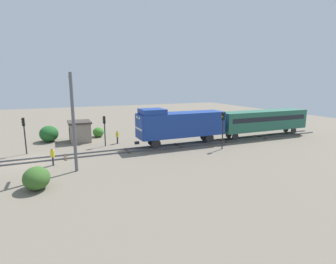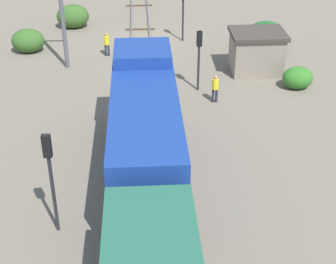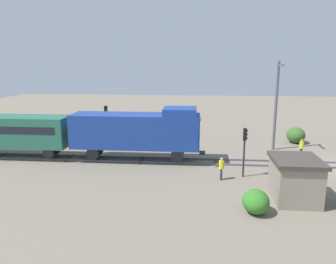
{
  "view_description": "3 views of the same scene",
  "coord_description": "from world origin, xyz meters",
  "px_view_note": "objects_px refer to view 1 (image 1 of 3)",
  "views": [
    {
      "loc": [
        28.85,
        2.66,
        7.85
      ],
      "look_at": [
        -0.61,
        15.41,
        1.73
      ],
      "focal_mm": 28.0,
      "sensor_mm": 36.0,
      "label": 1
    },
    {
      "loc": [
        0.17,
        36.66,
        13.73
      ],
      "look_at": [
        -1.07,
        16.21,
        1.78
      ],
      "focal_mm": 55.0,
      "sensor_mm": 36.0,
      "label": 2
    },
    {
      "loc": [
        -27.52,
        11.62,
        8.51
      ],
      "look_at": [
        0.98,
        14.24,
        2.43
      ],
      "focal_mm": 35.0,
      "sensor_mm": 36.0,
      "label": 3
    }
  ],
  "objects_px": {
    "catenary_mast": "(73,120)",
    "traffic_signal_near": "(24,129)",
    "traffic_signal_mid": "(104,125)",
    "worker_by_signal": "(117,136)",
    "locomotive": "(180,124)",
    "passenger_car_leading": "(263,120)",
    "relay_hut": "(80,131)",
    "worker_near_track": "(53,155)",
    "traffic_signal_far": "(223,124)"
  },
  "relations": [
    {
      "from": "traffic_signal_mid",
      "to": "catenary_mast",
      "type": "relative_size",
      "value": 0.43
    },
    {
      "from": "passenger_car_leading",
      "to": "traffic_signal_far",
      "type": "distance_m",
      "value": 10.18
    },
    {
      "from": "passenger_car_leading",
      "to": "traffic_signal_far",
      "type": "height_order",
      "value": "traffic_signal_far"
    },
    {
      "from": "relay_hut",
      "to": "worker_by_signal",
      "type": "bearing_deg",
      "value": 52.63
    },
    {
      "from": "passenger_car_leading",
      "to": "traffic_signal_mid",
      "type": "bearing_deg",
      "value": -98.77
    },
    {
      "from": "traffic_signal_near",
      "to": "worker_by_signal",
      "type": "bearing_deg",
      "value": 95.49
    },
    {
      "from": "traffic_signal_near",
      "to": "worker_by_signal",
      "type": "relative_size",
      "value": 2.38
    },
    {
      "from": "passenger_car_leading",
      "to": "worker_near_track",
      "type": "height_order",
      "value": "passenger_car_leading"
    },
    {
      "from": "traffic_signal_far",
      "to": "relay_hut",
      "type": "height_order",
      "value": "traffic_signal_far"
    },
    {
      "from": "traffic_signal_far",
      "to": "worker_near_track",
      "type": "distance_m",
      "value": 18.64
    },
    {
      "from": "passenger_car_leading",
      "to": "worker_near_track",
      "type": "relative_size",
      "value": 8.24
    },
    {
      "from": "traffic_signal_near",
      "to": "traffic_signal_far",
      "type": "bearing_deg",
      "value": 72.23
    },
    {
      "from": "locomotive",
      "to": "catenary_mast",
      "type": "height_order",
      "value": "catenary_mast"
    },
    {
      "from": "relay_hut",
      "to": "catenary_mast",
      "type": "bearing_deg",
      "value": -6.59
    },
    {
      "from": "traffic_signal_near",
      "to": "relay_hut",
      "type": "bearing_deg",
      "value": 125.22
    },
    {
      "from": "worker_near_track",
      "to": "relay_hut",
      "type": "height_order",
      "value": "relay_hut"
    },
    {
      "from": "passenger_car_leading",
      "to": "traffic_signal_far",
      "type": "bearing_deg",
      "value": -69.27
    },
    {
      "from": "traffic_signal_near",
      "to": "traffic_signal_mid",
      "type": "relative_size",
      "value": 1.08
    },
    {
      "from": "locomotive",
      "to": "traffic_signal_mid",
      "type": "distance_m",
      "value": 9.34
    },
    {
      "from": "traffic_signal_far",
      "to": "worker_near_track",
      "type": "bearing_deg",
      "value": -93.71
    },
    {
      "from": "catenary_mast",
      "to": "passenger_car_leading",
      "type": "bearing_deg",
      "value": 100.73
    },
    {
      "from": "traffic_signal_mid",
      "to": "worker_by_signal",
      "type": "height_order",
      "value": "traffic_signal_mid"
    },
    {
      "from": "locomotive",
      "to": "relay_hut",
      "type": "distance_m",
      "value": 13.64
    },
    {
      "from": "locomotive",
      "to": "relay_hut",
      "type": "xyz_separation_m",
      "value": [
        -7.5,
        -11.3,
        -1.38
      ]
    },
    {
      "from": "traffic_signal_near",
      "to": "traffic_signal_mid",
      "type": "xyz_separation_m",
      "value": [
        -0.2,
        8.7,
        -0.2
      ]
    },
    {
      "from": "traffic_signal_mid",
      "to": "worker_by_signal",
      "type": "distance_m",
      "value": 2.5
    },
    {
      "from": "passenger_car_leading",
      "to": "traffic_signal_far",
      "type": "relative_size",
      "value": 3.2
    },
    {
      "from": "traffic_signal_far",
      "to": "catenary_mast",
      "type": "relative_size",
      "value": 0.5
    },
    {
      "from": "traffic_signal_far",
      "to": "worker_by_signal",
      "type": "relative_size",
      "value": 2.57
    },
    {
      "from": "passenger_car_leading",
      "to": "relay_hut",
      "type": "bearing_deg",
      "value": -106.93
    },
    {
      "from": "traffic_signal_near",
      "to": "worker_by_signal",
      "type": "distance_m",
      "value": 10.62
    },
    {
      "from": "traffic_signal_near",
      "to": "relay_hut",
      "type": "distance_m",
      "value": 7.59
    },
    {
      "from": "traffic_signal_mid",
      "to": "worker_near_track",
      "type": "relative_size",
      "value": 2.21
    },
    {
      "from": "locomotive",
      "to": "traffic_signal_far",
      "type": "relative_size",
      "value": 2.65
    },
    {
      "from": "worker_by_signal",
      "to": "catenary_mast",
      "type": "height_order",
      "value": "catenary_mast"
    },
    {
      "from": "passenger_car_leading",
      "to": "catenary_mast",
      "type": "distance_m",
      "value": 26.62
    },
    {
      "from": "locomotive",
      "to": "catenary_mast",
      "type": "bearing_deg",
      "value": -68.8
    },
    {
      "from": "worker_near_track",
      "to": "worker_by_signal",
      "type": "distance_m",
      "value": 10.13
    },
    {
      "from": "locomotive",
      "to": "traffic_signal_mid",
      "type": "xyz_separation_m",
      "value": [
        -3.4,
        -8.7,
        -0.15
      ]
    },
    {
      "from": "locomotive",
      "to": "catenary_mast",
      "type": "xyz_separation_m",
      "value": [
        4.94,
        -12.74,
        1.82
      ]
    },
    {
      "from": "traffic_signal_near",
      "to": "traffic_signal_far",
      "type": "relative_size",
      "value": 0.93
    },
    {
      "from": "passenger_car_leading",
      "to": "traffic_signal_near",
      "type": "xyz_separation_m",
      "value": [
        -3.2,
        -30.73,
        0.3
      ]
    },
    {
      "from": "traffic_signal_far",
      "to": "relay_hut",
      "type": "xyz_separation_m",
      "value": [
        -11.1,
        -15.13,
        -1.64
      ]
    },
    {
      "from": "locomotive",
      "to": "traffic_signal_near",
      "type": "xyz_separation_m",
      "value": [
        -3.2,
        -17.39,
        0.05
      ]
    },
    {
      "from": "traffic_signal_far",
      "to": "worker_by_signal",
      "type": "bearing_deg",
      "value": -125.83
    },
    {
      "from": "worker_by_signal",
      "to": "catenary_mast",
      "type": "bearing_deg",
      "value": -42.54
    },
    {
      "from": "passenger_car_leading",
      "to": "relay_hut",
      "type": "distance_m",
      "value": 25.78
    },
    {
      "from": "traffic_signal_mid",
      "to": "catenary_mast",
      "type": "bearing_deg",
      "value": -25.87
    },
    {
      "from": "traffic_signal_mid",
      "to": "relay_hut",
      "type": "distance_m",
      "value": 5.01
    },
    {
      "from": "catenary_mast",
      "to": "traffic_signal_near",
      "type": "bearing_deg",
      "value": -150.26
    }
  ]
}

